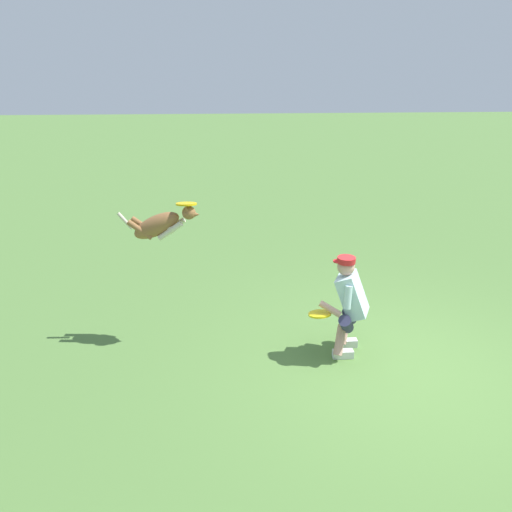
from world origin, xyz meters
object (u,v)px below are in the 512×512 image
Objects in this scene: dog at (161,225)px; frisbee_flying at (186,204)px; frisbee_held at (320,314)px; person at (349,303)px.

dog is 4.05× the size of frisbee_flying.
frisbee_held is at bearing -11.27° from dog.
frisbee_held is (-1.60, 0.68, -1.22)m from frisbee_flying.
frisbee_held is (0.37, 0.10, -0.09)m from person.
dog is (2.31, -0.61, 0.86)m from person.
frisbee_flying is 2.12m from frisbee_held.
frisbee_held is at bearing 156.98° from frisbee_flying.
frisbee_flying reaches higher than dog.
person is 0.40m from frisbee_held.
dog is at bearing 8.53° from person.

